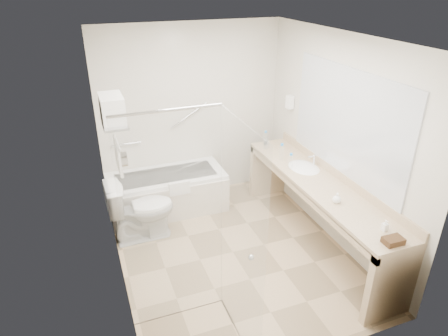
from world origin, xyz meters
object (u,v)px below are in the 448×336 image
object	(u,v)px
vanity_counter	(318,197)
bathtub	(167,192)
toilet	(141,210)
amenity_basket	(393,241)
water_bottle_left	(291,162)

from	to	relation	value
vanity_counter	bathtub	bearing A→B (deg)	137.65
toilet	amenity_basket	distance (m)	2.90
water_bottle_left	toilet	bearing A→B (deg)	167.00
vanity_counter	toilet	size ratio (longest dim) A/B	3.30
amenity_basket	water_bottle_left	world-z (taller)	water_bottle_left
bathtub	toilet	size ratio (longest dim) A/B	1.96
bathtub	amenity_basket	distance (m)	3.09
vanity_counter	amenity_basket	size ratio (longest dim) A/B	14.78
bathtub	water_bottle_left	world-z (taller)	water_bottle_left
bathtub	amenity_basket	world-z (taller)	amenity_basket
vanity_counter	amenity_basket	xyz separation A→B (m)	(-0.03, -1.25, 0.24)
amenity_basket	water_bottle_left	distance (m)	1.68
toilet	water_bottle_left	bearing A→B (deg)	-104.53
toilet	water_bottle_left	xyz separation A→B (m)	(1.82, -0.42, 0.54)
amenity_basket	water_bottle_left	size ratio (longest dim) A/B	0.87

